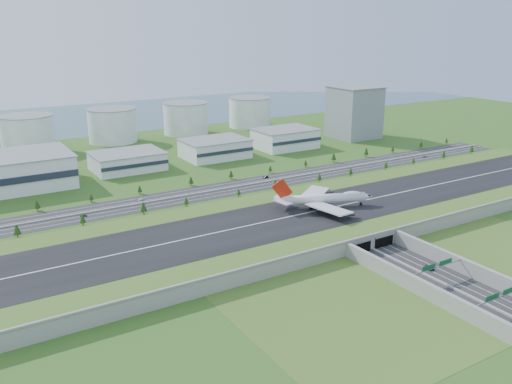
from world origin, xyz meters
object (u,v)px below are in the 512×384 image
car_5 (266,177)px  office_tower (354,112)px  car_7 (141,199)px  fuel_tank_a (27,134)px  car_0 (397,273)px  car_6 (424,156)px  car_1 (453,298)px  car_4 (84,215)px  car_2 (429,267)px  boeing_747 (324,199)px

car_5 → office_tower: bearing=120.6°
car_5 → car_7: bearing=-85.5°
fuel_tank_a → car_5: 253.15m
car_0 → car_6: size_ratio=0.79×
fuel_tank_a → car_0: bearing=-74.5°
car_1 → car_4: bearing=98.8°
car_0 → car_1: 32.65m
fuel_tank_a → car_7: fuel_tank_a is taller
car_0 → car_2: 19.60m
car_1 → office_tower: bearing=35.0°
office_tower → car_5: 196.38m
car_0 → office_tower: bearing=32.1°
car_0 → car_1: bearing=-106.3°
car_0 → car_2: bearing=-31.8°
car_7 → car_2: bearing=17.2°
office_tower → car_6: size_ratio=10.23×
boeing_747 → car_5: 104.25m
car_0 → car_1: size_ratio=0.83×
boeing_747 → car_4: (-131.25, 85.96, -13.03)m
boeing_747 → car_0: bearing=-80.4°
office_tower → car_6: 110.96m
office_tower → car_5: size_ratio=11.26×
office_tower → fuel_tank_a: size_ratio=1.10×
boeing_747 → car_7: boeing_747 is taller
boeing_747 → fuel_tank_a: bearing=134.6°
car_6 → car_7: bearing=90.0°
boeing_747 → car_5: boeing_747 is taller
car_1 → car_5: 220.88m
office_tower → car_0: size_ratio=13.03×
car_0 → car_2: (19.21, -3.90, 0.14)m
car_4 → car_5: 152.42m
car_2 → car_4: bearing=-30.1°
car_4 → car_5: car_5 is taller
car_2 → fuel_tank_a: bearing=-49.3°
office_tower → boeing_747: 272.11m
office_tower → car_2: 340.06m
car_2 → car_6: bearing=-114.8°
car_6 → car_0: bearing=132.2°
car_5 → car_7: size_ratio=1.01×
boeing_747 → car_7: size_ratio=13.13×
car_2 → boeing_747: bearing=-66.9°
car_6 → car_7: car_6 is taller
boeing_747 → car_2: bearing=-67.5°
car_4 → car_6: size_ratio=0.82×
car_0 → boeing_747: bearing=57.1°
car_1 → car_7: car_1 is taller
office_tower → car_2: office_tower is taller
car_1 → fuel_tank_a: bearing=83.9°
car_0 → car_5: (39.03, 185.25, 0.09)m
car_1 → car_2: (16.89, 28.67, 0.02)m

